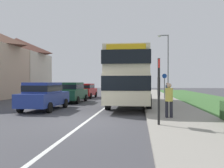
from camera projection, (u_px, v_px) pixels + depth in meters
name	position (u px, v px, depth m)	size (l,w,h in m)	color
ground_plane	(85.00, 122.00, 9.65)	(120.00, 120.00, 0.00)	#424247
lane_marking_centre	(110.00, 104.00, 17.59)	(0.14, 60.00, 0.01)	silver
pavement_near_side	(168.00, 107.00, 15.10)	(3.20, 68.00, 0.12)	gray
double_decker_bus	(130.00, 76.00, 16.93)	(2.80, 11.11, 3.70)	beige
parked_car_blue	(44.00, 95.00, 13.93)	(1.90, 4.36, 1.69)	navy
parked_car_dark_green	(71.00, 91.00, 19.25)	(2.01, 4.35, 1.69)	#19472D
parked_car_red	(85.00, 90.00, 24.76)	(1.92, 4.49, 1.56)	#B21E1E
pedestrian_at_stop	(169.00, 98.00, 10.21)	(0.34, 0.34, 1.67)	#23232D
pedestrian_walking_away	(168.00, 91.00, 20.02)	(0.34, 0.34, 1.67)	#23232D
bus_stop_sign	(159.00, 87.00, 8.49)	(0.09, 0.52, 2.60)	black
cycle_route_sign	(164.00, 85.00, 21.67)	(0.44, 0.08, 2.52)	slate
street_lamp_mid	(167.00, 62.00, 23.77)	(1.14, 0.20, 6.67)	slate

